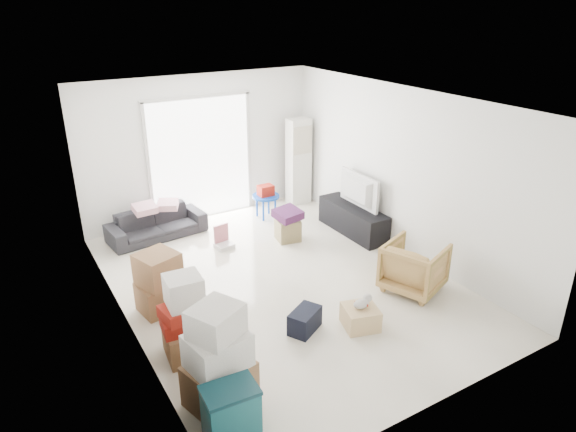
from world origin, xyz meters
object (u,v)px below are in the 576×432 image
(television, at_px, (354,203))
(sofa, at_px, (156,220))
(tv_console, at_px, (353,219))
(storage_bins, at_px, (231,413))
(wood_crate, at_px, (360,317))
(armchair, at_px, (414,265))
(kids_table, at_px, (266,195))
(ac_tower, at_px, (298,162))
(ottoman, at_px, (288,230))

(television, bearing_deg, sofa, 62.90)
(tv_console, bearing_deg, storage_bins, -140.78)
(television, relative_size, storage_bins, 1.72)
(storage_bins, height_order, wood_crate, storage_bins)
(wood_crate, bearing_deg, armchair, 15.59)
(television, relative_size, kids_table, 1.57)
(armchair, bearing_deg, storage_bins, 87.52)
(tv_console, distance_m, kids_table, 1.76)
(storage_bins, distance_m, wood_crate, 2.35)
(tv_console, bearing_deg, television, 0.00)
(armchair, relative_size, wood_crate, 1.90)
(ac_tower, distance_m, storage_bins, 6.31)
(ac_tower, distance_m, kids_table, 1.10)
(sofa, bearing_deg, armchair, -60.25)
(ottoman, height_order, wood_crate, ottoman)
(ac_tower, xyz_separation_m, ottoman, (-1.12, -1.44, -0.69))
(television, xyz_separation_m, kids_table, (-1.01, 1.42, -0.11))
(kids_table, xyz_separation_m, wood_crate, (-0.69, -3.79, -0.32))
(armchair, distance_m, ottoman, 2.48)
(armchair, bearing_deg, television, -34.04)
(tv_console, xyz_separation_m, sofa, (-3.09, 1.63, 0.08))
(tv_console, height_order, storage_bins, storage_bins)
(tv_console, distance_m, ottoman, 1.22)
(television, bearing_deg, storage_bins, 129.95)
(storage_bins, bearing_deg, ac_tower, 52.22)
(ac_tower, relative_size, television, 1.71)
(sofa, distance_m, armchair, 4.51)
(ottoman, bearing_deg, ac_tower, 52.31)
(armchair, distance_m, wood_crate, 1.31)
(storage_bins, bearing_deg, television, 39.22)
(television, distance_m, storage_bins, 5.04)
(sofa, relative_size, armchair, 2.11)
(ac_tower, bearing_deg, storage_bins, -127.78)
(sofa, bearing_deg, storage_bins, -105.41)
(ottoman, distance_m, wood_crate, 2.76)
(television, distance_m, sofa, 3.51)
(sofa, bearing_deg, kids_table, -11.70)
(armchair, bearing_deg, ottoman, -4.64)
(tv_console, height_order, armchair, armchair)
(storage_bins, bearing_deg, tv_console, 39.22)
(armchair, height_order, storage_bins, armchair)
(ac_tower, bearing_deg, tv_console, -88.39)
(armchair, relative_size, kids_table, 1.23)
(tv_console, xyz_separation_m, storage_bins, (-3.90, -3.18, 0.05))
(tv_console, xyz_separation_m, kids_table, (-1.01, 1.42, 0.21))
(sofa, height_order, kids_table, sofa)
(ottoman, bearing_deg, kids_table, 81.76)
(ac_tower, distance_m, sofa, 3.10)
(wood_crate, bearing_deg, ottoman, 78.83)
(armchair, relative_size, ottoman, 2.12)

